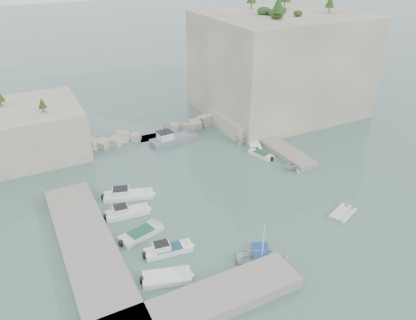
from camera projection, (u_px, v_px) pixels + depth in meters
name	position (u px, v px, depth m)	size (l,w,h in m)	color
ground	(231.00, 203.00, 48.17)	(400.00, 400.00, 0.00)	slate
cliff_east	(280.00, 64.00, 71.44)	(26.00, 22.00, 17.00)	beige
cliff_terrace	(245.00, 122.00, 66.92)	(8.00, 10.00, 2.50)	beige
outcrop_west	(23.00, 131.00, 58.03)	(16.00, 14.00, 7.00)	beige
quay_west	(88.00, 248.00, 40.28)	(5.00, 24.00, 1.10)	#9E9689
quay_south	(203.00, 304.00, 34.09)	(18.00, 4.00, 1.10)	#9E9689
ledge_east	(275.00, 145.00, 61.26)	(3.00, 16.00, 0.80)	#9E9689
breakwater	(157.00, 132.00, 64.67)	(28.00, 3.00, 1.40)	beige
motorboat_a	(129.00, 197.00, 49.38)	(6.45, 1.92, 1.40)	white
motorboat_b	(128.00, 214.00, 46.21)	(5.38, 1.76, 1.40)	white
motorboat_c	(141.00, 235.00, 42.91)	(5.19, 1.89, 0.70)	silver
motorboat_d	(169.00, 252.00, 40.60)	(5.23, 1.56, 1.40)	white
motorboat_e	(167.00, 280.00, 37.26)	(4.83, 1.98, 0.70)	white
rowboat	(262.00, 262.00, 39.36)	(3.58, 5.02, 1.04)	white
inflatable_dinghy	(342.00, 215.00, 46.19)	(3.78, 1.83, 0.44)	silver
tender_east_a	(293.00, 169.00, 55.55)	(2.71, 3.14, 1.66)	silver
tender_east_b	(261.00, 156.00, 58.80)	(4.20, 1.43, 0.70)	white
tender_east_c	(254.00, 145.00, 62.17)	(5.02, 1.62, 0.70)	white
tender_east_d	(247.00, 143.00, 62.62)	(1.47, 3.90, 1.51)	silver
work_boat	(174.00, 142.00, 63.09)	(8.02, 2.37, 2.20)	slate
rowboat_mast	(263.00, 241.00, 38.12)	(0.10, 0.10, 4.20)	white
vegetation	(254.00, 8.00, 65.99)	(53.48, 13.88, 13.40)	#1E4219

